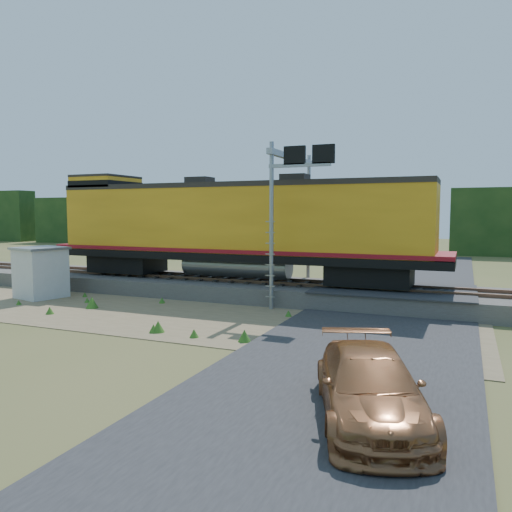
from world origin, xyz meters
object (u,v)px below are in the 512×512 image
at_px(locomotive, 231,225).
at_px(signal_gantry, 295,187).
at_px(car, 370,387).
at_px(shed, 41,272).

distance_m(locomotive, signal_gantry, 4.23).
relative_size(locomotive, car, 4.25).
bearing_deg(shed, signal_gantry, 30.80).
relative_size(locomotive, shed, 8.06).
xyz_separation_m(locomotive, signal_gantry, (3.73, -0.68, 1.87)).
bearing_deg(shed, car, -12.17).
height_order(shed, car, shed).
xyz_separation_m(shed, signal_gantry, (12.25, 3.84, 4.22)).
bearing_deg(car, signal_gantry, 96.34).
relative_size(shed, car, 0.53).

